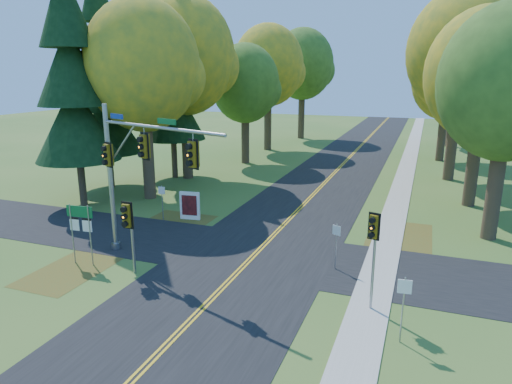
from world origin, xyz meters
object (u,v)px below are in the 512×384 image
(traffic_mast, at_px, (133,163))
(route_sign_cluster, at_px, (80,222))
(east_signal_pole, at_px, (374,237))
(info_kiosk, at_px, (190,206))

(traffic_mast, xyz_separation_m, route_sign_cluster, (-2.17, -1.45, -2.77))
(east_signal_pole, height_order, route_sign_cluster, east_signal_pole)
(east_signal_pole, bearing_deg, traffic_mast, -169.98)
(traffic_mast, xyz_separation_m, east_signal_pole, (11.49, -1.24, -1.81))
(traffic_mast, xyz_separation_m, info_kiosk, (-0.66, 6.55, -4.00))
(traffic_mast, distance_m, info_kiosk, 7.70)
(traffic_mast, relative_size, east_signal_pole, 1.96)
(east_signal_pole, distance_m, route_sign_cluster, 13.70)
(traffic_mast, relative_size, info_kiosk, 4.44)
(info_kiosk, bearing_deg, traffic_mast, -91.27)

